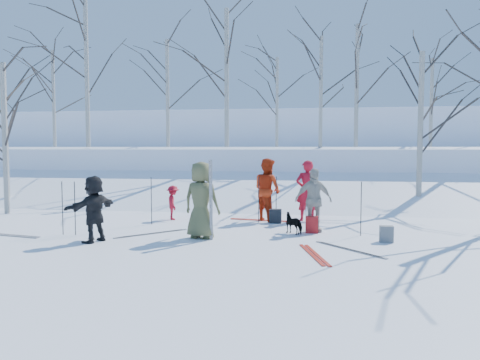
% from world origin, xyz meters
% --- Properties ---
extents(ground, '(120.00, 120.00, 0.00)m').
position_xyz_m(ground, '(0.00, 0.00, 0.00)').
color(ground, white).
rests_on(ground, ground).
extents(snow_ramp, '(70.00, 9.49, 4.12)m').
position_xyz_m(snow_ramp, '(0.00, 7.00, 0.15)').
color(snow_ramp, white).
rests_on(snow_ramp, ground).
extents(snow_plateau, '(70.00, 18.00, 2.20)m').
position_xyz_m(snow_plateau, '(0.00, 17.00, 1.00)').
color(snow_plateau, white).
rests_on(snow_plateau, ground).
extents(far_hill, '(90.00, 30.00, 6.00)m').
position_xyz_m(far_hill, '(0.00, 38.00, 2.00)').
color(far_hill, white).
rests_on(far_hill, ground).
extents(skier_olive_center, '(1.01, 0.78, 1.85)m').
position_xyz_m(skier_olive_center, '(-0.68, -0.14, 0.92)').
color(skier_olive_center, brown).
rests_on(skier_olive_center, ground).
extents(skier_red_north, '(0.73, 0.56, 1.80)m').
position_xyz_m(skier_red_north, '(1.78, 2.98, 0.90)').
color(skier_red_north, '#A90F20').
rests_on(skier_red_north, ground).
extents(skier_redor_behind, '(1.14, 1.14, 1.86)m').
position_xyz_m(skier_redor_behind, '(0.62, 2.81, 0.93)').
color(skier_redor_behind, red).
rests_on(skier_redor_behind, ground).
extents(skier_red_seated, '(0.61, 0.77, 1.04)m').
position_xyz_m(skier_red_seated, '(-2.21, 2.53, 0.52)').
color(skier_red_seated, '#A90F20').
rests_on(skier_red_seated, ground).
extents(skier_cream_east, '(1.04, 0.64, 1.65)m').
position_xyz_m(skier_cream_east, '(1.98, 1.16, 0.82)').
color(skier_cream_east, beige).
rests_on(skier_cream_east, ground).
extents(skier_grey_west, '(0.92, 1.50, 1.54)m').
position_xyz_m(skier_grey_west, '(-3.02, -0.96, 0.77)').
color(skier_grey_west, black).
rests_on(skier_grey_west, ground).
extents(dog, '(0.67, 0.63, 0.53)m').
position_xyz_m(dog, '(1.50, 0.82, 0.27)').
color(dog, black).
rests_on(dog, ground).
extents(upright_ski_left, '(0.08, 0.16, 1.90)m').
position_xyz_m(upright_ski_left, '(-0.40, -0.34, 0.95)').
color(upright_ski_left, silver).
rests_on(upright_ski_left, ground).
extents(upright_ski_right, '(0.11, 0.23, 1.89)m').
position_xyz_m(upright_ski_right, '(-0.39, -0.38, 0.95)').
color(upright_ski_right, silver).
rests_on(upright_ski_right, ground).
extents(ski_pair_a, '(1.11, 2.00, 0.02)m').
position_xyz_m(ski_pair_a, '(2.01, -1.51, 0.01)').
color(ski_pair_a, red).
rests_on(ski_pair_a, ground).
extents(ski_pair_b, '(2.10, 2.10, 0.02)m').
position_xyz_m(ski_pair_b, '(-2.05, 0.19, 0.01)').
color(ski_pair_b, silver).
rests_on(ski_pair_b, ground).
extents(ski_pair_c, '(2.08, 2.10, 0.02)m').
position_xyz_m(ski_pair_c, '(2.74, -0.92, 0.01)').
color(ski_pair_c, silver).
rests_on(ski_pair_c, ground).
extents(ski_pair_d, '(0.79, 1.96, 0.02)m').
position_xyz_m(ski_pair_d, '(0.42, 2.80, 0.01)').
color(ski_pair_d, red).
rests_on(ski_pair_d, ground).
extents(ski_pair_e, '(0.91, 1.97, 0.02)m').
position_xyz_m(ski_pair_e, '(-5.51, -0.56, 0.01)').
color(ski_pair_e, silver).
rests_on(ski_pair_e, ground).
extents(ski_pole_a, '(0.02, 0.02, 1.34)m').
position_xyz_m(ski_pole_a, '(-3.88, -0.24, 0.67)').
color(ski_pole_a, black).
rests_on(ski_pole_a, ground).
extents(ski_pole_b, '(0.02, 0.02, 1.34)m').
position_xyz_m(ski_pole_b, '(-2.57, 1.63, 0.67)').
color(ski_pole_b, black).
rests_on(ski_pole_b, ground).
extents(ski_pole_c, '(0.02, 0.02, 1.34)m').
position_xyz_m(ski_pole_c, '(-3.52, -0.05, 0.67)').
color(ski_pole_c, black).
rests_on(ski_pole_c, ground).
extents(ski_pole_d, '(0.02, 0.02, 1.34)m').
position_xyz_m(ski_pole_d, '(-4.22, -0.24, 0.67)').
color(ski_pole_d, black).
rests_on(ski_pole_d, ground).
extents(ski_pole_e, '(0.02, 0.02, 1.34)m').
position_xyz_m(ski_pole_e, '(0.90, 2.59, 0.67)').
color(ski_pole_e, black).
rests_on(ski_pole_e, ground).
extents(ski_pole_f, '(0.02, 0.02, 1.34)m').
position_xyz_m(ski_pole_f, '(0.41, 2.40, 0.67)').
color(ski_pole_f, black).
rests_on(ski_pole_f, ground).
extents(ski_pole_g, '(0.02, 0.02, 1.34)m').
position_xyz_m(ski_pole_g, '(3.14, 0.78, 0.67)').
color(ski_pole_g, black).
rests_on(ski_pole_g, ground).
extents(backpack_red, '(0.32, 0.22, 0.42)m').
position_xyz_m(backpack_red, '(1.94, 0.99, 0.21)').
color(backpack_red, '#A91A1C').
rests_on(backpack_red, ground).
extents(backpack_grey, '(0.30, 0.20, 0.38)m').
position_xyz_m(backpack_grey, '(3.65, 0.05, 0.19)').
color(backpack_grey, slate).
rests_on(backpack_grey, ground).
extents(backpack_dark, '(0.34, 0.24, 0.40)m').
position_xyz_m(backpack_dark, '(0.89, 2.40, 0.20)').
color(backpack_dark, black).
rests_on(backpack_dark, ground).
extents(birch_plateau_a, '(4.28, 4.28, 5.26)m').
position_xyz_m(birch_plateau_a, '(3.77, 9.96, 4.83)').
color(birch_plateau_a, silver).
rests_on(birch_plateau_a, snow_plateau).
extents(birch_plateau_c, '(4.24, 4.24, 5.20)m').
position_xyz_m(birch_plateau_c, '(-0.19, 16.48, 4.80)').
color(birch_plateau_c, silver).
rests_on(birch_plateau_c, snow_plateau).
extents(birch_plateau_d, '(4.53, 4.53, 5.62)m').
position_xyz_m(birch_plateau_d, '(-5.68, 12.93, 5.01)').
color(birch_plateau_d, silver).
rests_on(birch_plateau_d, snow_plateau).
extents(birch_plateau_e, '(4.79, 4.79, 5.98)m').
position_xyz_m(birch_plateau_e, '(-1.83, 9.27, 5.19)').
color(birch_plateau_e, silver).
rests_on(birch_plateau_e, snow_plateau).
extents(birch_plateau_f, '(4.17, 4.17, 5.10)m').
position_xyz_m(birch_plateau_f, '(2.26, 11.25, 4.75)').
color(birch_plateau_f, silver).
rests_on(birch_plateau_f, snow_plateau).
extents(birch_plateau_g, '(5.65, 5.65, 7.22)m').
position_xyz_m(birch_plateau_g, '(-9.24, 11.04, 5.81)').
color(birch_plateau_g, silver).
rests_on(birch_plateau_g, snow_plateau).
extents(birch_plateau_i, '(4.36, 4.36, 5.38)m').
position_xyz_m(birch_plateau_i, '(-12.43, 13.38, 4.89)').
color(birch_plateau_i, silver).
rests_on(birch_plateau_i, snow_plateau).
extents(birch_plateau_j, '(3.65, 3.65, 4.35)m').
position_xyz_m(birch_plateau_j, '(7.67, 13.44, 4.38)').
color(birch_plateau_j, silver).
rests_on(birch_plateau_j, snow_plateau).
extents(birch_edge_a, '(4.01, 4.01, 4.87)m').
position_xyz_m(birch_edge_a, '(-8.04, 2.96, 2.44)').
color(birch_edge_a, silver).
rests_on(birch_edge_a, ground).
extents(birch_edge_d, '(4.34, 4.34, 5.35)m').
position_xyz_m(birch_edge_d, '(-9.51, 5.06, 2.67)').
color(birch_edge_d, silver).
rests_on(birch_edge_d, ground).
extents(birch_edge_e, '(4.40, 4.40, 5.43)m').
position_xyz_m(birch_edge_e, '(5.56, 5.82, 2.72)').
color(birch_edge_e, silver).
rests_on(birch_edge_e, ground).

